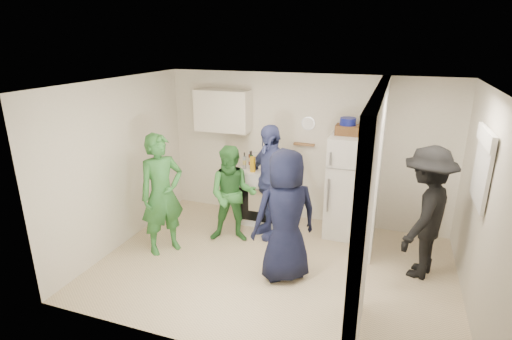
{
  "coord_description": "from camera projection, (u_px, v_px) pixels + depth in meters",
  "views": [
    {
      "loc": [
        1.38,
        -4.65,
        3.04
      ],
      "look_at": [
        -0.4,
        0.4,
        1.25
      ],
      "focal_mm": 28.0,
      "sensor_mm": 36.0,
      "label": 1
    }
  ],
  "objects": [
    {
      "name": "wall_back",
      "position": [
        304.0,
        149.0,
        6.69
      ],
      "size": [
        4.8,
        0.0,
        4.8
      ],
      "primitive_type": "plane",
      "rotation": [
        1.57,
        0.0,
        0.0
      ],
      "color": "silver",
      "rests_on": "floor"
    },
    {
      "name": "blue_bowl",
      "position": [
        348.0,
        121.0,
        6.0
      ],
      "size": [
        0.24,
        0.24,
        0.11
      ],
      "primitive_type": "cylinder",
      "color": "navy",
      "rests_on": "wicker_basket"
    },
    {
      "name": "bottle_g",
      "position": [
        282.0,
        161.0,
        6.66
      ],
      "size": [
        0.06,
        0.06,
        0.25
      ],
      "primitive_type": "cylinder",
      "color": "olive",
      "rests_on": "stove"
    },
    {
      "name": "bottle_h",
      "position": [
        244.0,
        161.0,
        6.62
      ],
      "size": [
        0.06,
        0.06,
        0.28
      ],
      "primitive_type": "cylinder",
      "color": "#979CA2",
      "rests_on": "stove"
    },
    {
      "name": "bottle_f",
      "position": [
        275.0,
        161.0,
        6.6
      ],
      "size": [
        0.06,
        0.06,
        0.27
      ],
      "primitive_type": "cylinder",
      "color": "#193E16",
      "rests_on": "stove"
    },
    {
      "name": "wall_right",
      "position": [
        483.0,
        208.0,
        4.41
      ],
      "size": [
        0.0,
        3.4,
        3.4
      ],
      "primitive_type": "plane",
      "rotation": [
        1.57,
        0.0,
        -1.57
      ],
      "color": "silver",
      "rests_on": "floor"
    },
    {
      "name": "wicker_basket",
      "position": [
        347.0,
        130.0,
        6.04
      ],
      "size": [
        0.35,
        0.25,
        0.15
      ],
      "primitive_type": "cube",
      "color": "brown",
      "rests_on": "fridge"
    },
    {
      "name": "bottle_c",
      "position": [
        263.0,
        158.0,
        6.78
      ],
      "size": [
        0.07,
        0.07,
        0.28
      ],
      "primitive_type": "cylinder",
      "color": "#A4AAB2",
      "rests_on": "stove"
    },
    {
      "name": "stove",
      "position": [
        264.0,
        195.0,
        6.83
      ],
      "size": [
        0.8,
        0.66,
        0.95
      ],
      "primitive_type": "cube",
      "color": "white",
      "rests_on": "floor"
    },
    {
      "name": "wall_front",
      "position": [
        221.0,
        243.0,
        3.65
      ],
      "size": [
        4.8,
        0.0,
        4.8
      ],
      "primitive_type": "plane",
      "rotation": [
        -1.57,
        0.0,
        0.0
      ],
      "color": "silver",
      "rests_on": "floor"
    },
    {
      "name": "yellow_cup_stack_top",
      "position": [
        369.0,
        130.0,
        5.79
      ],
      "size": [
        0.09,
        0.09,
        0.25
      ],
      "primitive_type": "cylinder",
      "color": "#DBEE14",
      "rests_on": "fridge"
    },
    {
      "name": "spice_shelf",
      "position": [
        304.0,
        144.0,
        6.61
      ],
      "size": [
        0.35,
        0.08,
        0.03
      ],
      "primitive_type": "cube",
      "color": "olive",
      "rests_on": "wall_back"
    },
    {
      "name": "upper_cabinet",
      "position": [
        223.0,
        111.0,
        6.78
      ],
      "size": [
        0.95,
        0.34,
        0.7
      ],
      "primitive_type": "cube",
      "color": "silver",
      "rests_on": "wall_back"
    },
    {
      "name": "bottle_e",
      "position": [
        273.0,
        159.0,
        6.76
      ],
      "size": [
        0.07,
        0.07,
        0.25
      ],
      "primitive_type": "cylinder",
      "color": "#ABBABE",
      "rests_on": "stove"
    },
    {
      "name": "floor",
      "position": [
        274.0,
        266.0,
        5.56
      ],
      "size": [
        4.8,
        4.8,
        0.0
      ],
      "primitive_type": "plane",
      "color": "beige",
      "rests_on": "ground"
    },
    {
      "name": "person_denim",
      "position": [
        270.0,
        182.0,
        6.19
      ],
      "size": [
        1.09,
        1.04,
        1.81
      ],
      "primitive_type": "imported",
      "rotation": [
        0.0,
        0.0,
        -0.73
      ],
      "color": "#3B4582",
      "rests_on": "floor"
    },
    {
      "name": "fridge",
      "position": [
        349.0,
        187.0,
        6.24
      ],
      "size": [
        0.67,
        0.65,
        1.63
      ],
      "primitive_type": "cube",
      "color": "white",
      "rests_on": "floor"
    },
    {
      "name": "nook_window_frame",
      "position": [
        483.0,
        168.0,
        4.47
      ],
      "size": [
        0.04,
        0.76,
        0.86
      ],
      "primitive_type": "cube",
      "color": "white",
      "rests_on": "wall_right"
    },
    {
      "name": "person_nook",
      "position": [
        425.0,
        213.0,
        5.14
      ],
      "size": [
        1.01,
        1.3,
        1.77
      ],
      "primitive_type": "imported",
      "rotation": [
        0.0,
        0.0,
        -1.92
      ],
      "color": "black",
      "rests_on": "floor"
    },
    {
      "name": "bottle_j",
      "position": [
        280.0,
        165.0,
        6.44
      ],
      "size": [
        0.06,
        0.06,
        0.25
      ],
      "primitive_type": "cylinder",
      "color": "#226531",
      "rests_on": "stove"
    },
    {
      "name": "yellow_cup_stack_stove",
      "position": [
        253.0,
        164.0,
        6.48
      ],
      "size": [
        0.09,
        0.09,
        0.25
      ],
      "primitive_type": "cylinder",
      "color": "gold",
      "rests_on": "stove"
    },
    {
      "name": "partition_header",
      "position": [
        379.0,
        107.0,
        4.45
      ],
      "size": [
        0.12,
        1.0,
        0.4
      ],
      "primitive_type": "cube",
      "color": "silver",
      "rests_on": "partition_pier_back"
    },
    {
      "name": "person_navy",
      "position": [
        285.0,
        216.0,
        5.07
      ],
      "size": [
        1.02,
        0.96,
        1.76
      ],
      "primitive_type": "imported",
      "rotation": [
        0.0,
        0.0,
        -2.51
      ],
      "color": "black",
      "rests_on": "floor"
    },
    {
      "name": "bottle_a",
      "position": [
        250.0,
        158.0,
        6.83
      ],
      "size": [
        0.06,
        0.06,
        0.24
      ],
      "primitive_type": "cylinder",
      "color": "maroon",
      "rests_on": "stove"
    },
    {
      "name": "ceiling",
      "position": [
        277.0,
        85.0,
        4.77
      ],
      "size": [
        4.8,
        4.8,
        0.0
      ],
      "primitive_type": "plane",
      "rotation": [
        3.14,
        0.0,
        0.0
      ],
      "color": "white",
      "rests_on": "wall_back"
    },
    {
      "name": "partition_pier_back",
      "position": [
        376.0,
        167.0,
        5.77
      ],
      "size": [
        0.12,
        1.2,
        2.5
      ],
      "primitive_type": "cube",
      "color": "silver",
      "rests_on": "floor"
    },
    {
      "name": "bottle_i",
      "position": [
        268.0,
        159.0,
        6.72
      ],
      "size": [
        0.07,
        0.07,
        0.26
      ],
      "primitive_type": "cylinder",
      "color": "#5D410F",
      "rests_on": "stove"
    },
    {
      "name": "bottle_b",
      "position": [
        251.0,
        160.0,
        6.63
      ],
      "size": [
        0.06,
        0.06,
        0.3
      ],
      "primitive_type": "cylinder",
      "color": "#18491C",
      "rests_on": "stove"
    },
    {
      "name": "wall_clock",
      "position": [
        308.0,
        123.0,
        6.51
      ],
      "size": [
        0.22,
        0.02,
        0.22
      ],
      "primitive_type": "cylinder",
      "rotation": [
        1.57,
        0.0,
        0.0
      ],
      "color": "white",
      "rests_on": "wall_back"
    },
    {
      "name": "nook_valance",
      "position": [
        486.0,
        137.0,
        4.37
      ],
      "size": [
        0.04,
        0.82,
        0.18
      ],
      "primitive_type": "cube",
      "color": "white",
      "rests_on": "wall_right"
    },
    {
      "name": "person_green_left",
      "position": [
        162.0,
        194.0,
        5.73
      ],
      "size": [
        0.72,
        0.78,
        1.79
      ],
      "primitive_type": "imported",
      "rotation": [
        0.0,
        0.0,
        0.96
      ],
      "color": "#2F7539",
      "rests_on": "floor"
    },
    {
      "name": "wall_left",
      "position": [
        121.0,
        164.0,
        5.93
      ],
      "size": [
        0.0,
        3.4,
        3.4
      ],
      "primitive_type": "plane",
      "rotation": [
        1.57,
        0.0,
        1.57
      ],
      "color": "silver",
      "rests_on": "floor"
    },
    {
      "name": "person_green_center",
      "position": [
        233.0,
        195.0,
        6.06
      ],
      "size": [
        0.87,
        0.76,
        1.52
      ],
      "primitive_type": "imported",
      "rotation": [
        0.0,
        0.0,
        0.28
      ],
      "color": "#327334",
      "rests_on": "floor"
    },
    {
      "name": "nook_window",
      "position": [
        484.0,
        168.0,
        4.46
      ],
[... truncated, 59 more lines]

